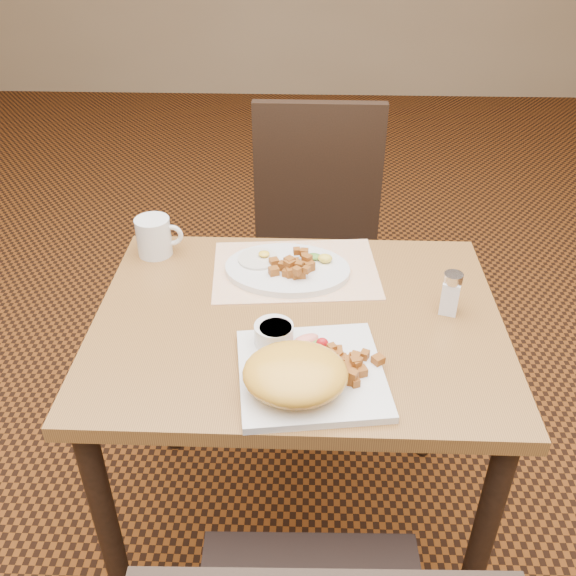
{
  "coord_description": "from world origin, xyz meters",
  "views": [
    {
      "loc": [
        0.02,
        -1.14,
        1.6
      ],
      "look_at": [
        -0.02,
        0.01,
        0.82
      ],
      "focal_mm": 40.0,
      "sensor_mm": 36.0,
      "label": 1
    }
  ],
  "objects_px": {
    "chair_far": "(316,242)",
    "plate_oval": "(287,269)",
    "table": "(297,355)",
    "coffee_mug": "(155,236)",
    "plate_square": "(311,374)",
    "salt_shaker": "(451,292)"
  },
  "relations": [
    {
      "from": "coffee_mug",
      "to": "chair_far",
      "type": "bearing_deg",
      "value": 46.5
    },
    {
      "from": "coffee_mug",
      "to": "plate_square",
      "type": "bearing_deg",
      "value": -48.75
    },
    {
      "from": "salt_shaker",
      "to": "coffee_mug",
      "type": "distance_m",
      "value": 0.74
    },
    {
      "from": "table",
      "to": "plate_square",
      "type": "relative_size",
      "value": 3.21
    },
    {
      "from": "chair_far",
      "to": "plate_oval",
      "type": "xyz_separation_m",
      "value": [
        -0.08,
        -0.52,
        0.22
      ]
    },
    {
      "from": "plate_oval",
      "to": "coffee_mug",
      "type": "bearing_deg",
      "value": 166.46
    },
    {
      "from": "chair_far",
      "to": "plate_oval",
      "type": "distance_m",
      "value": 0.57
    },
    {
      "from": "table",
      "to": "salt_shaker",
      "type": "height_order",
      "value": "salt_shaker"
    },
    {
      "from": "table",
      "to": "coffee_mug",
      "type": "distance_m",
      "value": 0.48
    },
    {
      "from": "table",
      "to": "coffee_mug",
      "type": "xyz_separation_m",
      "value": [
        -0.37,
        0.26,
        0.16
      ]
    },
    {
      "from": "chair_far",
      "to": "coffee_mug",
      "type": "bearing_deg",
      "value": 46.83
    },
    {
      "from": "chair_far",
      "to": "coffee_mug",
      "type": "xyz_separation_m",
      "value": [
        -0.41,
        -0.44,
        0.26
      ]
    },
    {
      "from": "salt_shaker",
      "to": "chair_far",
      "type": "bearing_deg",
      "value": 113.57
    },
    {
      "from": "plate_square",
      "to": "salt_shaker",
      "type": "distance_m",
      "value": 0.38
    },
    {
      "from": "chair_far",
      "to": "plate_oval",
      "type": "height_order",
      "value": "chair_far"
    },
    {
      "from": "plate_square",
      "to": "coffee_mug",
      "type": "relative_size",
      "value": 2.37
    },
    {
      "from": "plate_square",
      "to": "coffee_mug",
      "type": "bearing_deg",
      "value": 131.25
    },
    {
      "from": "plate_oval",
      "to": "salt_shaker",
      "type": "height_order",
      "value": "salt_shaker"
    },
    {
      "from": "coffee_mug",
      "to": "plate_oval",
      "type": "bearing_deg",
      "value": -13.54
    },
    {
      "from": "plate_square",
      "to": "coffee_mug",
      "type": "height_order",
      "value": "coffee_mug"
    },
    {
      "from": "table",
      "to": "plate_square",
      "type": "xyz_separation_m",
      "value": [
        0.03,
        -0.19,
        0.12
      ]
    },
    {
      "from": "chair_far",
      "to": "plate_oval",
      "type": "relative_size",
      "value": 3.19
    }
  ]
}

